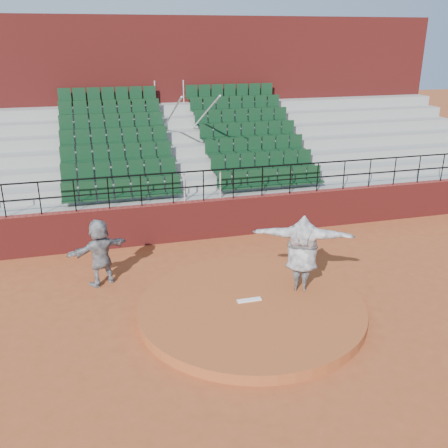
# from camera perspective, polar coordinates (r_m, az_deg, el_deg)

# --- Properties ---
(ground) EXTENTS (90.00, 90.00, 0.00)m
(ground) POSITION_cam_1_polar(r_m,az_deg,el_deg) (12.38, 3.11, -10.07)
(ground) COLOR #9A4722
(ground) RESTS_ON ground
(pitchers_mound) EXTENTS (5.50, 5.50, 0.25)m
(pitchers_mound) POSITION_cam_1_polar(r_m,az_deg,el_deg) (12.31, 3.12, -9.57)
(pitchers_mound) COLOR #9E4A23
(pitchers_mound) RESTS_ON ground
(pitching_rubber) EXTENTS (0.60, 0.15, 0.03)m
(pitching_rubber) POSITION_cam_1_polar(r_m,az_deg,el_deg) (12.37, 2.91, -8.67)
(pitching_rubber) COLOR white
(pitching_rubber) RESTS_ON pitchers_mound
(boundary_wall) EXTENTS (24.00, 0.30, 1.30)m
(boundary_wall) POSITION_cam_1_polar(r_m,az_deg,el_deg) (16.46, -2.30, 0.53)
(boundary_wall) COLOR maroon
(boundary_wall) RESTS_ON ground
(wall_railing) EXTENTS (24.04, 0.05, 1.03)m
(wall_railing) POSITION_cam_1_polar(r_m,az_deg,el_deg) (16.04, -2.37, 5.16)
(wall_railing) COLOR black
(wall_railing) RESTS_ON boundary_wall
(seating_deck) EXTENTS (24.00, 5.97, 4.63)m
(seating_deck) POSITION_cam_1_polar(r_m,az_deg,el_deg) (19.63, -4.77, 6.28)
(seating_deck) COLOR gray
(seating_deck) RESTS_ON ground
(press_box_facade) EXTENTS (24.00, 3.00, 7.10)m
(press_box_facade) POSITION_cam_1_polar(r_m,az_deg,el_deg) (23.09, -6.83, 13.68)
(press_box_facade) COLOR maroon
(press_box_facade) RESTS_ON ground
(pitcher) EXTENTS (2.53, 1.62, 2.01)m
(pitcher) POSITION_cam_1_polar(r_m,az_deg,el_deg) (12.59, 8.91, -3.31)
(pitcher) COLOR black
(pitcher) RESTS_ON pitchers_mound
(fielder) EXTENTS (1.79, 1.21, 1.85)m
(fielder) POSITION_cam_1_polar(r_m,az_deg,el_deg) (13.71, -13.98, -3.13)
(fielder) COLOR black
(fielder) RESTS_ON ground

